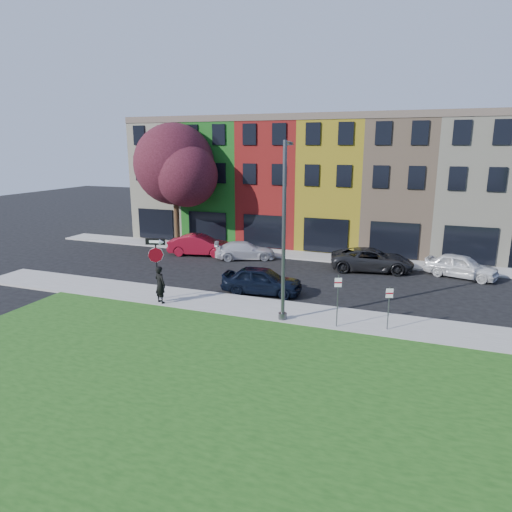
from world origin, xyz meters
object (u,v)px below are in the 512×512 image
at_px(stop_sign, 156,256).
at_px(street_lamp, 284,232).
at_px(sedan_near, 262,280).
at_px(man, 160,285).

distance_m(stop_sign, street_lamp, 7.33).
bearing_deg(stop_sign, street_lamp, -17.63).
height_order(sedan_near, street_lamp, street_lamp).
xyz_separation_m(stop_sign, street_lamp, (7.10, -0.24, 1.81)).
bearing_deg(street_lamp, man, 171.40).
bearing_deg(street_lamp, stop_sign, 167.75).
bearing_deg(street_lamp, sedan_near, 113.72).
height_order(man, sedan_near, man).
bearing_deg(stop_sign, sedan_near, 18.04).
height_order(stop_sign, man, stop_sign).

